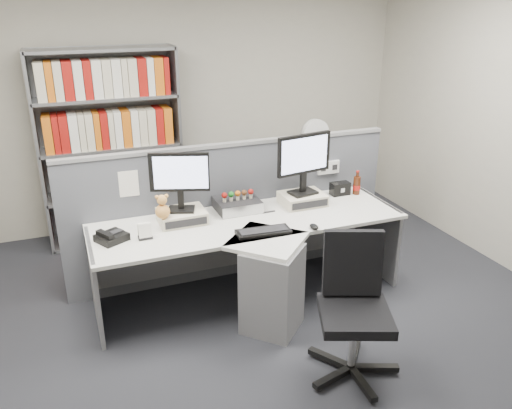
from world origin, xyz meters
name	(u,v)px	position (x,y,z in m)	size (l,w,h in m)	color
ground	(287,349)	(0.00, 0.00, 0.00)	(5.50, 5.50, 0.00)	#292A30
room_shell	(294,111)	(0.00, 0.00, 1.79)	(5.04, 5.54, 2.72)	#B0AB9D
partition	(233,209)	(0.00, 1.25, 0.65)	(3.00, 0.08, 1.27)	#555760
desk	(258,260)	(0.00, 0.60, 0.46)	(2.60, 1.20, 0.72)	silver
monitor_riser_left	(182,216)	(-0.53, 0.98, 0.77)	(0.38, 0.31, 0.10)	beige
monitor_riser_right	(303,199)	(0.57, 0.98, 0.77)	(0.38, 0.31, 0.10)	beige
monitor_left	(180,177)	(-0.53, 0.98, 1.11)	(0.46, 0.21, 0.49)	black
monitor_right	(304,159)	(0.57, 0.98, 1.14)	(0.53, 0.21, 0.54)	black
desktop_pc	(237,205)	(-0.02, 1.06, 0.77)	(0.37, 0.33, 0.10)	black
figurines	(238,194)	(-0.02, 1.05, 0.87)	(0.29, 0.05, 0.09)	beige
keyboard	(263,231)	(0.02, 0.53, 0.73)	(0.44, 0.19, 0.03)	black
mouse	(314,227)	(0.42, 0.46, 0.74)	(0.06, 0.10, 0.04)	black
desk_phone	(111,237)	(-1.12, 0.82, 0.75)	(0.27, 0.26, 0.09)	black
desk_calendar	(145,232)	(-0.87, 0.77, 0.77)	(0.11, 0.08, 0.13)	black
plush_toy	(162,208)	(-0.70, 0.87, 0.91)	(0.12, 0.12, 0.20)	gold
speaker	(340,189)	(1.00, 1.07, 0.78)	(0.18, 0.10, 0.12)	black
cola_bottle	(357,185)	(1.16, 1.03, 0.81)	(0.07, 0.07, 0.23)	#3F190A
shelving_unit	(111,151)	(-0.90, 2.44, 0.98)	(1.41, 0.40, 2.00)	gray
filing_cabinet	(312,196)	(1.20, 1.99, 0.35)	(0.45, 0.61, 0.70)	gray
desk_fan	(315,137)	(1.20, 1.99, 1.03)	(0.31, 0.19, 0.53)	white
office_chair	(354,303)	(0.33, -0.34, 0.52)	(0.65, 0.66, 0.98)	silver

